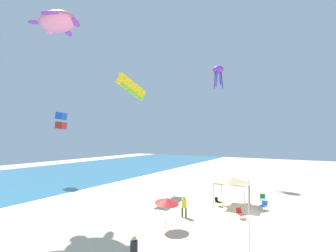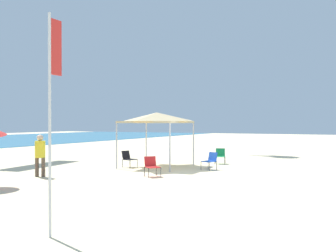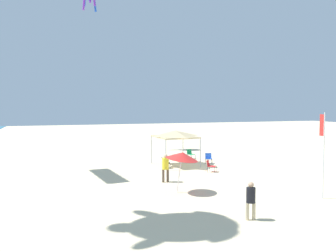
{
  "view_description": "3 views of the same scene",
  "coord_description": "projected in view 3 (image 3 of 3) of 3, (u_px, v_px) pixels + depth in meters",
  "views": [
    {
      "loc": [
        -20.48,
        -3.19,
        6.5
      ],
      "look_at": [
        -1.06,
        8.42,
        7.78
      ],
      "focal_mm": 24.23,
      "sensor_mm": 36.0,
      "label": 1
    },
    {
      "loc": [
        -15.11,
        -6.38,
        2.24
      ],
      "look_at": [
        3.18,
        2.91,
        2.05
      ],
      "focal_mm": 41.32,
      "sensor_mm": 36.0,
      "label": 2
    },
    {
      "loc": [
        -23.87,
        12.08,
        4.78
      ],
      "look_at": [
        2.44,
        3.42,
        3.08
      ],
      "focal_mm": 37.91,
      "sensor_mm": 36.0,
      "label": 3
    }
  ],
  "objects": [
    {
      "name": "ground",
      "position": [
        221.0,
        168.0,
        26.7
      ],
      "size": [
        120.0,
        120.0,
        0.1
      ],
      "primitive_type": "cube",
      "color": "beige"
    },
    {
      "name": "canopy_tent",
      "position": [
        175.0,
        134.0,
        27.56
      ],
      "size": [
        3.44,
        3.07,
        2.74
      ],
      "rotation": [
        0.0,
        0.0,
        0.06
      ],
      "color": "#B7B7BC",
      "rests_on": "ground"
    },
    {
      "name": "beach_umbrella",
      "position": [
        182.0,
        156.0,
        19.01
      ],
      "size": [
        1.79,
        1.78,
        2.38
      ],
      "color": "silver",
      "rests_on": "ground"
    },
    {
      "name": "folding_chair_near_cooler",
      "position": [
        190.0,
        153.0,
        31.05
      ],
      "size": [
        0.74,
        0.67,
        0.82
      ],
      "rotation": [
        0.0,
        0.0,
        4.99
      ],
      "color": "black",
      "rests_on": "ground"
    },
    {
      "name": "folding_chair_right_of_tent",
      "position": [
        210.0,
        165.0,
        25.08
      ],
      "size": [
        0.8,
        0.81,
        0.82
      ],
      "rotation": [
        0.0,
        0.0,
        5.57
      ],
      "color": "black",
      "rests_on": "ground"
    },
    {
      "name": "folding_chair_facing_ocean",
      "position": [
        209.0,
        158.0,
        28.6
      ],
      "size": [
        0.76,
        0.69,
        0.82
      ],
      "rotation": [
        0.0,
        0.0,
        4.38
      ],
      "color": "black",
      "rests_on": "ground"
    },
    {
      "name": "folding_chair_left_of_tent",
      "position": [
        165.0,
        162.0,
        26.46
      ],
      "size": [
        0.65,
        0.73,
        0.82
      ],
      "rotation": [
        0.0,
        0.0,
        6.05
      ],
      "color": "black",
      "rests_on": "ground"
    },
    {
      "name": "banner_flag",
      "position": [
        323.0,
        147.0,
        17.9
      ],
      "size": [
        0.36,
        0.06,
        4.37
      ],
      "color": "silver",
      "rests_on": "ground"
    },
    {
      "name": "person_near_umbrella",
      "position": [
        165.0,
        166.0,
        21.73
      ],
      "size": [
        0.41,
        0.46,
        1.74
      ],
      "rotation": [
        0.0,
        0.0,
        4.87
      ],
      "color": "brown",
      "rests_on": "ground"
    },
    {
      "name": "person_kite_handler",
      "position": [
        251.0,
        198.0,
        14.61
      ],
      "size": [
        0.38,
        0.42,
        1.59
      ],
      "rotation": [
        0.0,
        0.0,
        4.58
      ],
      "color": "#C6B28C",
      "rests_on": "ground"
    }
  ]
}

